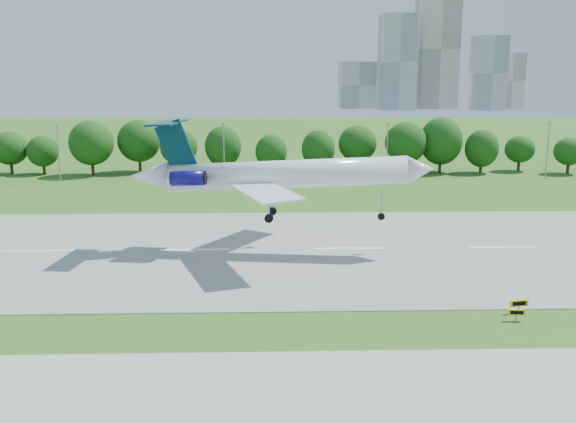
# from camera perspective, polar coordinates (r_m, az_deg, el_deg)

# --- Properties ---
(ground) EXTENTS (600.00, 600.00, 0.00)m
(ground) POSITION_cam_1_polar(r_m,az_deg,el_deg) (59.93, 8.51, -9.63)
(ground) COLOR #335F19
(ground) RESTS_ON ground
(runway) EXTENTS (400.00, 45.00, 0.08)m
(runway) POSITION_cam_1_polar(r_m,az_deg,el_deg) (83.41, 5.51, -3.32)
(runway) COLOR gray
(runway) RESTS_ON ground
(tree_line) EXTENTS (288.40, 8.40, 10.40)m
(tree_line) POSITION_cam_1_polar(r_m,az_deg,el_deg) (148.03, 2.34, 5.81)
(tree_line) COLOR #382314
(tree_line) RESTS_ON ground
(light_poles) EXTENTS (175.90, 0.25, 12.19)m
(light_poles) POSITION_cam_1_polar(r_m,az_deg,el_deg) (137.93, 1.59, 5.43)
(light_poles) COLOR gray
(light_poles) RESTS_ON ground
(skyline) EXTENTS (127.00, 52.00, 80.00)m
(skyline) POSITION_cam_1_polar(r_m,az_deg,el_deg) (459.04, 12.54, 12.70)
(skyline) COLOR #B2B2B7
(skyline) RESTS_ON ground
(airliner) EXTENTS (38.37, 27.77, 12.70)m
(airliner) POSITION_cam_1_polar(r_m,az_deg,el_deg) (80.93, -1.49, 3.40)
(airliner) COLOR white
(airliner) RESTS_ON ground
(taxi_sign_centre) EXTENTS (1.81, 0.48, 1.27)m
(taxi_sign_centre) POSITION_cam_1_polar(r_m,az_deg,el_deg) (64.73, 19.86, -7.69)
(taxi_sign_centre) COLOR gray
(taxi_sign_centre) RESTS_ON ground
(taxi_sign_right) EXTENTS (1.56, 0.35, 1.09)m
(taxi_sign_right) POSITION_cam_1_polar(r_m,az_deg,el_deg) (62.68, 19.65, -8.45)
(taxi_sign_right) COLOR gray
(taxi_sign_right) RESTS_ON ground
(service_vehicle_a) EXTENTS (3.82, 2.10, 1.19)m
(service_vehicle_a) POSITION_cam_1_polar(r_m,az_deg,el_deg) (139.37, -8.25, 3.00)
(service_vehicle_a) COLOR silver
(service_vehicle_a) RESTS_ON ground
(service_vehicle_b) EXTENTS (3.93, 1.84, 1.30)m
(service_vehicle_b) POSITION_cam_1_polar(r_m,az_deg,el_deg) (141.59, -5.69, 3.23)
(service_vehicle_b) COLOR silver
(service_vehicle_b) RESTS_ON ground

